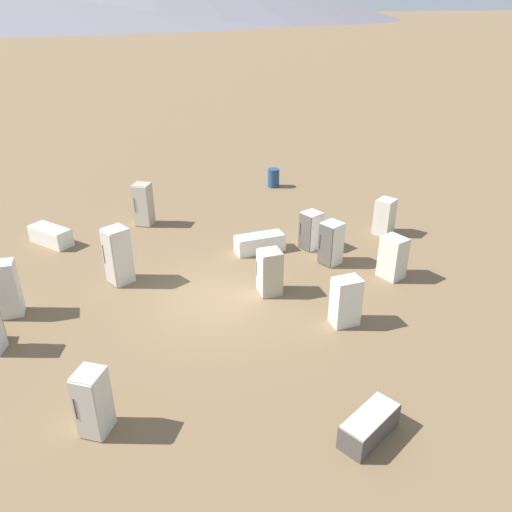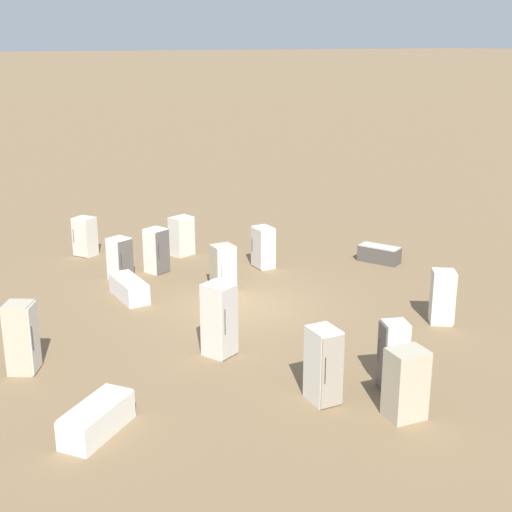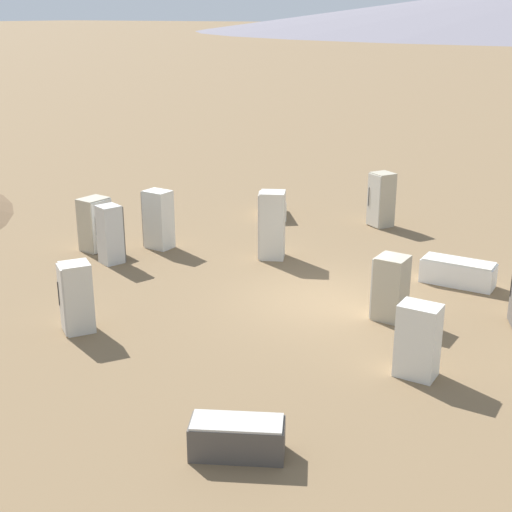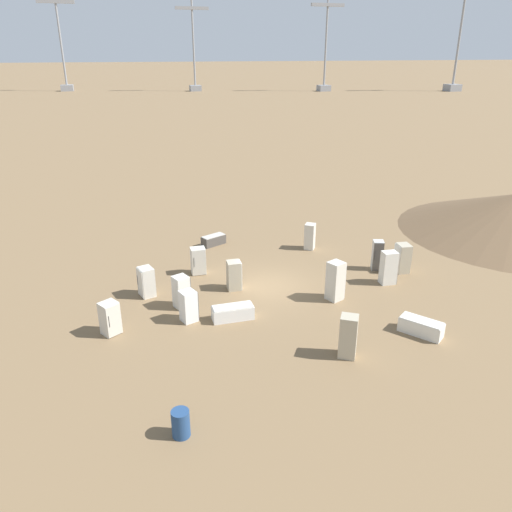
# 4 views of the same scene
# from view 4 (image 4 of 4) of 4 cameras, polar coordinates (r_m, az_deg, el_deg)

# --- Properties ---
(ground_plane) EXTENTS (1000.00, 1000.00, 0.00)m
(ground_plane) POSITION_cam_4_polar(r_m,az_deg,el_deg) (25.59, 1.49, -3.50)
(ground_plane) COLOR brown
(power_pylon_0) EXTENTS (11.09, 3.80, 31.68)m
(power_pylon_0) POSITION_cam_4_polar(r_m,az_deg,el_deg) (162.07, 22.00, 20.57)
(power_pylon_0) COLOR gray
(power_pylon_0) RESTS_ON ground_plane
(power_pylon_1) EXTENTS (9.58, 3.28, 27.37)m
(power_pylon_1) POSITION_cam_4_polar(r_m,az_deg,el_deg) (153.17, 7.91, 21.35)
(power_pylon_1) COLOR gray
(power_pylon_1) RESTS_ON ground_plane
(power_pylon_2) EXTENTS (9.25, 3.17, 26.42)m
(power_pylon_2) POSITION_cam_4_polar(r_m,az_deg,el_deg) (153.03, -7.08, 21.27)
(power_pylon_2) COLOR gray
(power_pylon_2) RESTS_ON ground_plane
(power_pylon_3) EXTENTS (9.93, 3.41, 28.38)m
(power_pylon_3) POSITION_cam_4_polar(r_m,az_deg,el_deg) (161.67, -21.18, 20.31)
(power_pylon_3) COLOR gray
(power_pylon_3) RESTS_ON ground_plane
(discarded_fridge_0) EXTENTS (0.76, 0.86, 1.58)m
(discarded_fridge_0) POSITION_cam_4_polar(r_m,az_deg,el_deg) (28.10, 16.39, -0.23)
(discarded_fridge_0) COLOR #B2A88E
(discarded_fridge_0) RESTS_ON ground_plane
(discarded_fridge_1) EXTENTS (1.62, 1.21, 0.62)m
(discarded_fridge_1) POSITION_cam_4_polar(r_m,az_deg,el_deg) (30.98, -4.87, 1.82)
(discarded_fridge_1) COLOR #4C4742
(discarded_fridge_1) RESTS_ON ground_plane
(discarded_fridge_2) EXTENTS (1.67, 1.86, 0.68)m
(discarded_fridge_2) POSITION_cam_4_polar(r_m,az_deg,el_deg) (22.49, 18.34, -7.71)
(discarded_fridge_2) COLOR silver
(discarded_fridge_2) RESTS_ON ground_plane
(discarded_fridge_3) EXTENTS (0.86, 0.93, 1.48)m
(discarded_fridge_3) POSITION_cam_4_polar(r_m,az_deg,el_deg) (24.94, -12.43, -2.91)
(discarded_fridge_3) COLOR beige
(discarded_fridge_3) RESTS_ON ground_plane
(discarded_fridge_4) EXTENTS (0.71, 0.74, 1.66)m
(discarded_fridge_4) POSITION_cam_4_polar(r_m,az_deg,el_deg) (28.02, 13.71, 0.08)
(discarded_fridge_4) COLOR silver
(discarded_fridge_4) RESTS_ON ground_plane
(discarded_fridge_5) EXTENTS (0.85, 0.82, 1.45)m
(discarded_fridge_5) POSITION_cam_4_polar(r_m,az_deg,el_deg) (22.38, -7.69, -5.69)
(discarded_fridge_5) COLOR white
(discarded_fridge_5) RESTS_ON ground_plane
(discarded_fridge_6) EXTENTS (0.94, 0.90, 1.94)m
(discarded_fridge_6) POSITION_cam_4_polar(r_m,az_deg,el_deg) (24.23, 9.08, -2.82)
(discarded_fridge_6) COLOR beige
(discarded_fridge_6) RESTS_ON ground_plane
(discarded_fridge_7) EXTENTS (0.90, 0.91, 1.78)m
(discarded_fridge_7) POSITION_cam_4_polar(r_m,az_deg,el_deg) (20.00, 10.50, -9.01)
(discarded_fridge_7) COLOR #B2A88E
(discarded_fridge_7) RESTS_ON ground_plane
(discarded_fridge_8) EXTENTS (1.86, 0.72, 0.65)m
(discarded_fridge_8) POSITION_cam_4_polar(r_m,az_deg,el_deg) (22.51, -2.66, -6.47)
(discarded_fridge_8) COLOR white
(discarded_fridge_8) RESTS_ON ground_plane
(discarded_fridge_9) EXTENTS (0.94, 0.93, 1.47)m
(discarded_fridge_9) POSITION_cam_4_polar(r_m,az_deg,el_deg) (22.09, -16.34, -6.84)
(discarded_fridge_9) COLOR beige
(discarded_fridge_9) RESTS_ON ground_plane
(discarded_fridge_10) EXTENTS (0.81, 0.62, 1.75)m
(discarded_fridge_10) POSITION_cam_4_polar(r_m,az_deg,el_deg) (26.47, 14.94, -1.30)
(discarded_fridge_10) COLOR silver
(discarded_fridge_10) RESTS_ON ground_plane
(discarded_fridge_11) EXTENTS (0.71, 0.70, 1.50)m
(discarded_fridge_11) POSITION_cam_4_polar(r_m,az_deg,el_deg) (25.04, -2.51, -2.22)
(discarded_fridge_11) COLOR #B2A88E
(discarded_fridge_11) RESTS_ON ground_plane
(discarded_fridge_12) EXTENTS (0.87, 0.85, 1.56)m
(discarded_fridge_12) POSITION_cam_4_polar(r_m,az_deg,el_deg) (23.56, -8.51, -4.06)
(discarded_fridge_12) COLOR silver
(discarded_fridge_12) RESTS_ON ground_plane
(discarded_fridge_13) EXTENTS (0.77, 0.62, 1.48)m
(discarded_fridge_13) POSITION_cam_4_polar(r_m,az_deg,el_deg) (26.91, -6.62, -0.56)
(discarded_fridge_13) COLOR silver
(discarded_fridge_13) RESTS_ON ground_plane
(discarded_fridge_14) EXTENTS (0.83, 0.86, 1.59)m
(discarded_fridge_14) POSITION_cam_4_polar(r_m,az_deg,el_deg) (30.28, 6.18, 2.25)
(discarded_fridge_14) COLOR beige
(discarded_fridge_14) RESTS_ON ground_plane
(rusty_barrel) EXTENTS (0.58, 0.58, 0.93)m
(rusty_barrel) POSITION_cam_4_polar(r_m,az_deg,el_deg) (16.54, -8.60, -18.39)
(rusty_barrel) COLOR navy
(rusty_barrel) RESTS_ON ground_plane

